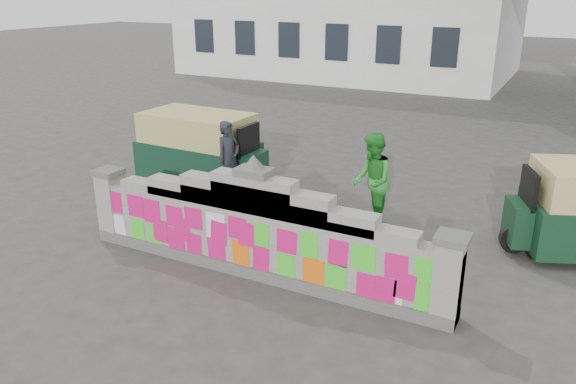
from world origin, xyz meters
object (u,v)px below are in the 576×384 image
object	(u,v)px
pedestrian	(372,181)
rickshaw_left	(201,149)
cyclist_bike	(230,185)
cyclist_rider	(229,170)

from	to	relation	value
pedestrian	rickshaw_left	xyz separation A→B (m)	(-4.22, 0.38, -0.03)
cyclist_bike	cyclist_rider	size ratio (longest dim) A/B	1.12
cyclist_rider	cyclist_bike	bearing A→B (deg)	0.00
pedestrian	cyclist_rider	bearing A→B (deg)	-107.69
pedestrian	rickshaw_left	world-z (taller)	pedestrian
pedestrian	rickshaw_left	distance (m)	4.24
cyclist_bike	pedestrian	size ratio (longest dim) A/B	0.97
cyclist_bike	cyclist_rider	xyz separation A→B (m)	(0.00, 0.00, 0.32)
pedestrian	cyclist_bike	bearing A→B (deg)	-107.69
cyclist_bike	rickshaw_left	bearing A→B (deg)	72.95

